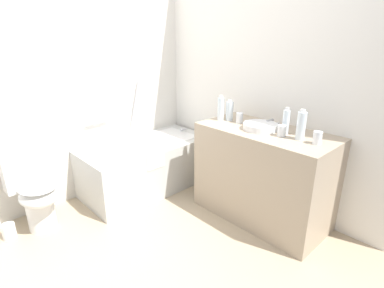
{
  "coord_description": "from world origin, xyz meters",
  "views": [
    {
      "loc": [
        -1.08,
        -1.79,
        1.69
      ],
      "look_at": [
        0.65,
        0.05,
        0.76
      ],
      "focal_mm": 28.41,
      "sensor_mm": 36.0,
      "label": 1
    }
  ],
  "objects_px": {
    "water_bottle_3": "(286,122)",
    "drinking_glass_0": "(317,138)",
    "water_bottle_1": "(221,109)",
    "water_bottle_2": "(301,126)",
    "sink_faucet": "(272,122)",
    "drinking_glass_1": "(240,118)",
    "sink_basin": "(260,126)",
    "bathtub": "(147,164)",
    "drinking_glass_2": "(282,131)",
    "toilet_paper_roll": "(9,231)",
    "toilet": "(35,191)",
    "water_bottle_0": "(230,111)"
  },
  "relations": [
    {
      "from": "toilet",
      "to": "water_bottle_0",
      "type": "xyz_separation_m",
      "value": [
        1.62,
        -0.85,
        0.61
      ]
    },
    {
      "from": "drinking_glass_2",
      "to": "water_bottle_1",
      "type": "bearing_deg",
      "value": 89.69
    },
    {
      "from": "water_bottle_3",
      "to": "drinking_glass_2",
      "type": "xyz_separation_m",
      "value": [
        -0.08,
        -0.02,
        -0.06
      ]
    },
    {
      "from": "water_bottle_3",
      "to": "drinking_glass_1",
      "type": "bearing_deg",
      "value": 92.51
    },
    {
      "from": "sink_basin",
      "to": "water_bottle_1",
      "type": "bearing_deg",
      "value": 93.56
    },
    {
      "from": "water_bottle_2",
      "to": "toilet_paper_roll",
      "type": "xyz_separation_m",
      "value": [
        -1.86,
        1.61,
        -0.93
      ]
    },
    {
      "from": "sink_faucet",
      "to": "drinking_glass_0",
      "type": "height_order",
      "value": "drinking_glass_0"
    },
    {
      "from": "water_bottle_3",
      "to": "drinking_glass_0",
      "type": "distance_m",
      "value": 0.31
    },
    {
      "from": "water_bottle_1",
      "to": "drinking_glass_2",
      "type": "relative_size",
      "value": 2.6
    },
    {
      "from": "water_bottle_2",
      "to": "drinking_glass_0",
      "type": "xyz_separation_m",
      "value": [
        -0.0,
        -0.14,
        -0.07
      ]
    },
    {
      "from": "drinking_glass_1",
      "to": "sink_basin",
      "type": "bearing_deg",
      "value": -96.36
    },
    {
      "from": "sink_faucet",
      "to": "water_bottle_0",
      "type": "xyz_separation_m",
      "value": [
        -0.15,
        0.39,
        0.07
      ]
    },
    {
      "from": "bathtub",
      "to": "water_bottle_3",
      "type": "distance_m",
      "value": 1.63
    },
    {
      "from": "water_bottle_2",
      "to": "bathtub",
      "type": "bearing_deg",
      "value": 105.49
    },
    {
      "from": "sink_basin",
      "to": "water_bottle_2",
      "type": "relative_size",
      "value": 1.23
    },
    {
      "from": "drinking_glass_1",
      "to": "water_bottle_3",
      "type": "bearing_deg",
      "value": -87.49
    },
    {
      "from": "toilet",
      "to": "drinking_glass_2",
      "type": "bearing_deg",
      "value": 45.93
    },
    {
      "from": "drinking_glass_2",
      "to": "bathtub",
      "type": "bearing_deg",
      "value": 105.67
    },
    {
      "from": "toilet",
      "to": "toilet_paper_roll",
      "type": "bearing_deg",
      "value": -89.38
    },
    {
      "from": "sink_basin",
      "to": "drinking_glass_0",
      "type": "relative_size",
      "value": 3.05
    },
    {
      "from": "sink_faucet",
      "to": "drinking_glass_1",
      "type": "height_order",
      "value": "drinking_glass_1"
    },
    {
      "from": "toilet",
      "to": "drinking_glass_2",
      "type": "height_order",
      "value": "drinking_glass_2"
    },
    {
      "from": "toilet_paper_roll",
      "to": "water_bottle_1",
      "type": "bearing_deg",
      "value": -23.29
    },
    {
      "from": "water_bottle_3",
      "to": "drinking_glass_2",
      "type": "bearing_deg",
      "value": -168.76
    },
    {
      "from": "sink_faucet",
      "to": "water_bottle_1",
      "type": "xyz_separation_m",
      "value": [
        -0.21,
        0.45,
        0.09
      ]
    },
    {
      "from": "sink_faucet",
      "to": "water_bottle_3",
      "type": "xyz_separation_m",
      "value": [
        -0.13,
        -0.21,
        0.08
      ]
    },
    {
      "from": "sink_faucet",
      "to": "sink_basin",
      "type": "bearing_deg",
      "value": -180.0
    },
    {
      "from": "water_bottle_0",
      "to": "drinking_glass_0",
      "type": "distance_m",
      "value": 0.91
    },
    {
      "from": "water_bottle_2",
      "to": "drinking_glass_1",
      "type": "distance_m",
      "value": 0.64
    },
    {
      "from": "bathtub",
      "to": "sink_basin",
      "type": "height_order",
      "value": "bathtub"
    },
    {
      "from": "drinking_glass_0",
      "to": "toilet",
      "type": "bearing_deg",
      "value": 132.04
    },
    {
      "from": "bathtub",
      "to": "water_bottle_2",
      "type": "bearing_deg",
      "value": -74.51
    },
    {
      "from": "water_bottle_2",
      "to": "drinking_glass_1",
      "type": "bearing_deg",
      "value": 87.75
    },
    {
      "from": "sink_faucet",
      "to": "water_bottle_1",
      "type": "distance_m",
      "value": 0.5
    },
    {
      "from": "toilet",
      "to": "water_bottle_2",
      "type": "xyz_separation_m",
      "value": [
        1.59,
        -1.62,
        0.63
      ]
    },
    {
      "from": "toilet",
      "to": "toilet_paper_roll",
      "type": "relative_size",
      "value": 5.1
    },
    {
      "from": "sink_faucet",
      "to": "drinking_glass_0",
      "type": "xyz_separation_m",
      "value": [
        -0.18,
        -0.52,
        0.02
      ]
    },
    {
      "from": "sink_basin",
      "to": "water_bottle_3",
      "type": "bearing_deg",
      "value": -77.05
    },
    {
      "from": "sink_basin",
      "to": "drinking_glass_0",
      "type": "distance_m",
      "value": 0.52
    },
    {
      "from": "water_bottle_1",
      "to": "water_bottle_2",
      "type": "height_order",
      "value": "water_bottle_2"
    },
    {
      "from": "water_bottle_2",
      "to": "drinking_glass_1",
      "type": "relative_size",
      "value": 2.47
    },
    {
      "from": "drinking_glass_1",
      "to": "drinking_glass_2",
      "type": "relative_size",
      "value": 1.06
    },
    {
      "from": "water_bottle_1",
      "to": "toilet_paper_roll",
      "type": "distance_m",
      "value": 2.19
    },
    {
      "from": "toilet_paper_roll",
      "to": "toilet",
      "type": "bearing_deg",
      "value": 1.29
    },
    {
      "from": "water_bottle_1",
      "to": "water_bottle_3",
      "type": "height_order",
      "value": "water_bottle_1"
    },
    {
      "from": "bathtub",
      "to": "drinking_glass_2",
      "type": "relative_size",
      "value": 15.15
    },
    {
      "from": "water_bottle_2",
      "to": "drinking_glass_0",
      "type": "bearing_deg",
      "value": -91.59
    },
    {
      "from": "water_bottle_0",
      "to": "water_bottle_2",
      "type": "bearing_deg",
      "value": -92.28
    },
    {
      "from": "drinking_glass_1",
      "to": "drinking_glass_2",
      "type": "height_order",
      "value": "drinking_glass_1"
    },
    {
      "from": "bathtub",
      "to": "drinking_glass_0",
      "type": "height_order",
      "value": "bathtub"
    }
  ]
}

